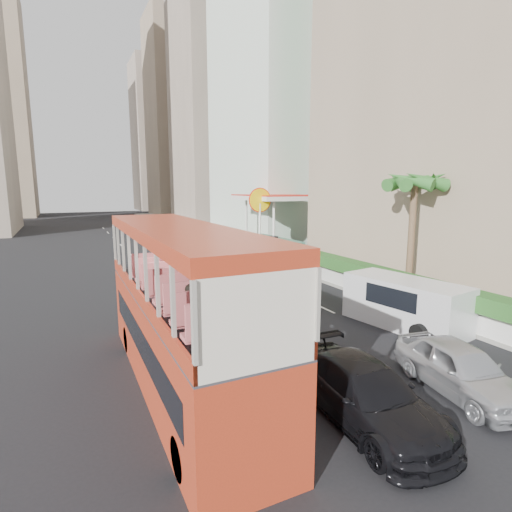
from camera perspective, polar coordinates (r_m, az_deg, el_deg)
ground_plane at (r=15.92m, az=11.50°, el=-13.26°), size 200.00×200.00×0.00m
double_decker_bus at (r=12.51m, az=-10.75°, el=-7.35°), size 2.50×11.00×5.06m
car_silver_lane_a at (r=17.63m, az=-0.68°, el=-10.74°), size 1.91×4.66×1.50m
car_silver_lane_b at (r=14.28m, az=26.91°, el=-16.97°), size 2.64×4.84×1.56m
car_black at (r=11.95m, az=15.12°, el=-21.70°), size 2.53×5.54×1.57m
van_asset at (r=27.27m, az=-4.05°, el=-3.36°), size 2.75×5.16×1.38m
minibus_near at (r=24.04m, az=-0.61°, el=-1.92°), size 3.04×6.19×2.63m
minibus_far at (r=29.00m, az=2.13°, el=0.03°), size 2.18×5.87×2.57m
panel_van_near at (r=19.15m, az=20.46°, el=-6.32°), size 2.98×5.65×2.15m
panel_van_far at (r=33.21m, az=-2.39°, el=0.71°), size 2.30×4.96×1.93m
sidewalk at (r=41.23m, az=0.46°, el=1.26°), size 6.00×120.00×0.18m
kerb_wall at (r=30.27m, az=4.91°, el=-0.75°), size 0.30×44.00×1.00m
hedge at (r=30.13m, az=4.93°, el=0.84°), size 1.10×44.00×0.70m
palm_tree at (r=23.10m, az=21.28°, el=2.14°), size 0.36×0.36×6.40m
shell_station at (r=39.61m, az=3.05°, el=4.77°), size 6.50×8.00×5.50m
tower_mid at (r=76.98m, az=-4.81°, el=23.86°), size 16.00×16.00×50.00m
tower_far_a at (r=98.41m, az=-10.66°, el=18.83°), size 14.00×14.00×44.00m
tower_far_b at (r=119.28m, az=-13.52°, el=16.13°), size 14.00×14.00×40.00m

